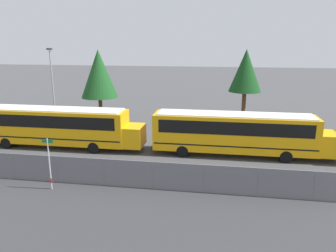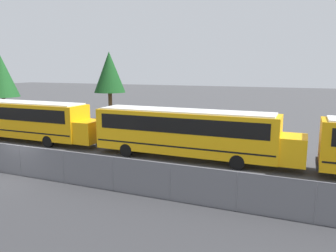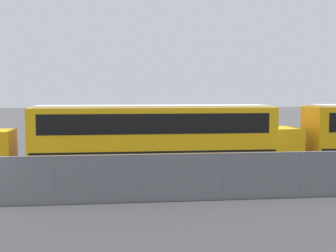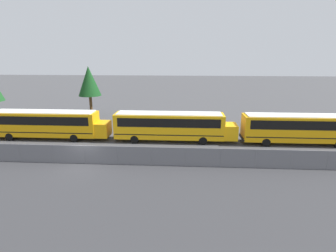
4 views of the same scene
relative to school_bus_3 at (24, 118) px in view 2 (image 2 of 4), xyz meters
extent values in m
plane|color=#424244|center=(6.99, -7.01, -1.94)|extent=(200.00, 200.00, 0.00)
cube|color=#9EA0A5|center=(6.99, -7.01, -1.08)|extent=(128.10, 0.03, 1.74)
cube|color=slate|center=(6.99, -7.02, -1.08)|extent=(128.10, 0.01, 1.74)
cylinder|color=slate|center=(6.99, -7.01, -0.21)|extent=(128.10, 0.05, 0.05)
cylinder|color=slate|center=(6.99, -7.01, -1.08)|extent=(0.07, 0.07, 1.74)
cylinder|color=slate|center=(10.04, -7.01, -1.08)|extent=(0.07, 0.07, 1.74)
cylinder|color=slate|center=(13.09, -7.01, -1.08)|extent=(0.07, 0.07, 1.74)
cylinder|color=slate|center=(16.14, -7.01, -1.08)|extent=(0.07, 0.07, 1.74)
cylinder|color=slate|center=(19.19, -7.01, -1.08)|extent=(0.07, 0.07, 1.74)
cylinder|color=slate|center=(22.24, -7.01, -1.08)|extent=(0.07, 0.07, 1.74)
cube|color=orange|center=(-0.30, 0.00, -0.11)|extent=(12.30, 2.41, 2.75)
cube|color=black|center=(-0.30, 0.00, 0.49)|extent=(11.32, 2.45, 0.99)
cube|color=black|center=(-0.30, 0.00, -0.88)|extent=(12.05, 2.44, 0.10)
cube|color=orange|center=(6.58, 0.00, -0.66)|extent=(1.48, 2.22, 1.65)
cube|color=silver|center=(-0.30, 0.00, 1.31)|extent=(11.68, 2.17, 0.10)
cylinder|color=black|center=(3.51, 1.08, -1.49)|extent=(0.91, 0.28, 0.91)
cylinder|color=black|center=(3.51, -1.08, -1.49)|extent=(0.91, 0.28, 0.91)
cylinder|color=black|center=(-4.12, 1.08, -1.49)|extent=(0.91, 0.28, 0.91)
cube|color=#EDA80F|center=(14.27, -0.03, -0.11)|extent=(12.30, 2.41, 2.75)
cube|color=black|center=(14.27, -0.03, 0.49)|extent=(11.32, 2.45, 0.99)
cube|color=black|center=(14.27, -0.03, -0.88)|extent=(12.05, 2.44, 0.10)
cube|color=#EDA80F|center=(21.15, -0.03, -0.66)|extent=(1.48, 2.22, 1.65)
cube|color=black|center=(8.07, -0.03, -1.34)|extent=(0.12, 2.41, 0.24)
cube|color=silver|center=(14.27, -0.03, 1.31)|extent=(11.68, 2.17, 0.10)
cylinder|color=black|center=(18.08, 1.05, -1.49)|extent=(0.91, 0.28, 0.91)
cylinder|color=black|center=(18.08, -1.12, -1.49)|extent=(0.91, 0.28, 0.91)
cylinder|color=black|center=(10.45, 1.05, -1.49)|extent=(0.91, 0.28, 0.91)
cylinder|color=black|center=(10.45, -1.12, -1.49)|extent=(0.91, 0.28, 0.91)
cube|color=black|center=(22.47, -0.17, -1.34)|extent=(0.12, 2.41, 0.24)
cylinder|color=#51381E|center=(-15.28, 11.25, -0.78)|extent=(0.44, 0.44, 2.34)
cone|color=#194C1E|center=(-15.28, 11.25, 3.13)|extent=(4.21, 4.21, 5.47)
cylinder|color=#51381E|center=(1.15, 11.46, -0.26)|extent=(0.44, 0.44, 3.36)
cone|color=#144219|center=(1.15, 11.46, 3.69)|extent=(3.49, 3.49, 4.53)
camera|label=1|loc=(-1.39, -24.80, 6.69)|focal=35.00mm
camera|label=2|loc=(21.60, -20.22, 4.04)|focal=35.00mm
camera|label=3|loc=(12.02, -23.63, 2.06)|focal=50.00mm
camera|label=4|loc=(15.92, -28.68, 7.79)|focal=28.00mm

